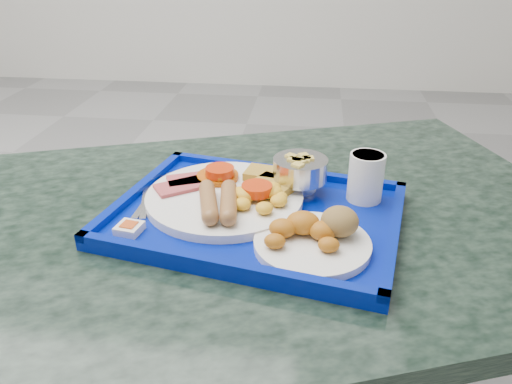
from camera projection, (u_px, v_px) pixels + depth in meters
table at (258, 297)px, 0.97m from camera, size 1.36×1.13×0.73m
tray at (256, 216)px, 0.86m from camera, size 0.53×0.44×0.03m
main_plate at (230, 194)px, 0.88m from camera, size 0.28×0.28×0.04m
bread_plate at (315, 235)px, 0.76m from camera, size 0.18×0.18×0.06m
fruit_bowl at (300, 170)px, 0.90m from camera, size 0.10×0.10×0.07m
juice_cup at (366, 176)px, 0.88m from camera, size 0.06×0.06×0.09m
spoon at (164, 183)px, 0.94m from camera, size 0.07×0.19×0.01m
knife at (151, 196)px, 0.90m from camera, size 0.02×0.17×0.00m
jam_packet at (129, 228)px, 0.79m from camera, size 0.04×0.04×0.02m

